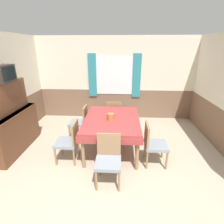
{
  "coord_description": "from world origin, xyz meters",
  "views": [
    {
      "loc": [
        0.21,
        -1.77,
        2.28
      ],
      "look_at": [
        0.0,
        1.82,
        0.93
      ],
      "focal_mm": 28.0,
      "sensor_mm": 36.0,
      "label": 1
    }
  ],
  "objects_px": {
    "sideboard": "(11,123)",
    "vase": "(111,117)",
    "chair_head_window": "(114,114)",
    "tv": "(3,74)",
    "chair_left_near": "(70,140)",
    "dining_table": "(112,122)",
    "chair_head_near": "(109,158)",
    "chair_left_far": "(81,121)",
    "chair_right_near": "(153,143)"
  },
  "relations": [
    {
      "from": "chair_left_near",
      "to": "tv",
      "type": "xyz_separation_m",
      "value": [
        -1.38,
        0.38,
        1.29
      ]
    },
    {
      "from": "chair_left_far",
      "to": "chair_right_near",
      "type": "bearing_deg",
      "value": -120.68
    },
    {
      "from": "chair_head_window",
      "to": "dining_table",
      "type": "bearing_deg",
      "value": -90.0
    },
    {
      "from": "chair_head_near",
      "to": "chair_right_near",
      "type": "xyz_separation_m",
      "value": [
        0.85,
        0.55,
        0.0
      ]
    },
    {
      "from": "chair_left_near",
      "to": "chair_head_window",
      "type": "bearing_deg",
      "value": -28.62
    },
    {
      "from": "dining_table",
      "to": "chair_right_near",
      "type": "height_order",
      "value": "chair_right_near"
    },
    {
      "from": "chair_left_near",
      "to": "sideboard",
      "type": "distance_m",
      "value": 1.46
    },
    {
      "from": "chair_head_near",
      "to": "chair_head_window",
      "type": "relative_size",
      "value": 1.0
    },
    {
      "from": "chair_right_near",
      "to": "chair_head_window",
      "type": "height_order",
      "value": "same"
    },
    {
      "from": "vase",
      "to": "dining_table",
      "type": "bearing_deg",
      "value": 75.36
    },
    {
      "from": "chair_left_far",
      "to": "sideboard",
      "type": "distance_m",
      "value": 1.57
    },
    {
      "from": "chair_left_far",
      "to": "sideboard",
      "type": "height_order",
      "value": "sideboard"
    },
    {
      "from": "chair_left_near",
      "to": "sideboard",
      "type": "bearing_deg",
      "value": 76.73
    },
    {
      "from": "dining_table",
      "to": "sideboard",
      "type": "bearing_deg",
      "value": -175.66
    },
    {
      "from": "tv",
      "to": "chair_head_window",
      "type": "bearing_deg",
      "value": 27.82
    },
    {
      "from": "chair_head_window",
      "to": "sideboard",
      "type": "relative_size",
      "value": 0.55
    },
    {
      "from": "chair_right_near",
      "to": "tv",
      "type": "bearing_deg",
      "value": -97.0
    },
    {
      "from": "dining_table",
      "to": "chair_right_near",
      "type": "bearing_deg",
      "value": -30.68
    },
    {
      "from": "dining_table",
      "to": "chair_right_near",
      "type": "relative_size",
      "value": 1.88
    },
    {
      "from": "tv",
      "to": "sideboard",
      "type": "bearing_deg",
      "value": -120.4
    },
    {
      "from": "chair_left_near",
      "to": "chair_right_near",
      "type": "bearing_deg",
      "value": -90.0
    },
    {
      "from": "chair_right_near",
      "to": "dining_table",
      "type": "bearing_deg",
      "value": -120.68
    },
    {
      "from": "dining_table",
      "to": "sideboard",
      "type": "height_order",
      "value": "sideboard"
    },
    {
      "from": "chair_head_near",
      "to": "dining_table",
      "type": "bearing_deg",
      "value": -90.0
    },
    {
      "from": "chair_left_near",
      "to": "chair_left_far",
      "type": "bearing_deg",
      "value": 0.0
    },
    {
      "from": "dining_table",
      "to": "chair_head_window",
      "type": "distance_m",
      "value": 1.07
    },
    {
      "from": "sideboard",
      "to": "vase",
      "type": "distance_m",
      "value": 2.24
    },
    {
      "from": "tv",
      "to": "vase",
      "type": "bearing_deg",
      "value": 0.8
    },
    {
      "from": "dining_table",
      "to": "chair_head_near",
      "type": "xyz_separation_m",
      "value": [
        -0.0,
        -1.05,
        -0.2
      ]
    },
    {
      "from": "chair_right_near",
      "to": "chair_left_near",
      "type": "distance_m",
      "value": 1.7
    },
    {
      "from": "chair_head_window",
      "to": "tv",
      "type": "relative_size",
      "value": 1.81
    },
    {
      "from": "dining_table",
      "to": "chair_head_near",
      "type": "distance_m",
      "value": 1.07
    },
    {
      "from": "chair_head_near",
      "to": "tv",
      "type": "relative_size",
      "value": 1.81
    },
    {
      "from": "chair_left_near",
      "to": "sideboard",
      "type": "relative_size",
      "value": 0.55
    },
    {
      "from": "chair_head_near",
      "to": "vase",
      "type": "height_order",
      "value": "vase"
    },
    {
      "from": "chair_head_near",
      "to": "chair_right_near",
      "type": "height_order",
      "value": "same"
    },
    {
      "from": "chair_left_far",
      "to": "sideboard",
      "type": "bearing_deg",
      "value": 115.59
    },
    {
      "from": "chair_left_far",
      "to": "chair_left_near",
      "type": "xyz_separation_m",
      "value": [
        0.0,
        -1.01,
        0.0
      ]
    },
    {
      "from": "chair_left_far",
      "to": "chair_right_near",
      "type": "relative_size",
      "value": 1.0
    },
    {
      "from": "chair_left_far",
      "to": "chair_left_near",
      "type": "relative_size",
      "value": 1.0
    },
    {
      "from": "chair_head_near",
      "to": "chair_left_far",
      "type": "relative_size",
      "value": 1.0
    },
    {
      "from": "chair_head_near",
      "to": "chair_head_window",
      "type": "height_order",
      "value": "same"
    },
    {
      "from": "dining_table",
      "to": "chair_head_near",
      "type": "bearing_deg",
      "value": -90.0
    },
    {
      "from": "chair_head_near",
      "to": "chair_left_far",
      "type": "height_order",
      "value": "same"
    },
    {
      "from": "chair_left_far",
      "to": "vase",
      "type": "xyz_separation_m",
      "value": [
        0.82,
        -0.6,
        0.38
      ]
    },
    {
      "from": "chair_right_near",
      "to": "vase",
      "type": "relative_size",
      "value": 5.74
    },
    {
      "from": "chair_head_window",
      "to": "sideboard",
      "type": "height_order",
      "value": "sideboard"
    },
    {
      "from": "sideboard",
      "to": "chair_right_near",
      "type": "bearing_deg",
      "value": -6.1
    },
    {
      "from": "chair_right_near",
      "to": "chair_head_window",
      "type": "relative_size",
      "value": 1.0
    },
    {
      "from": "chair_right_near",
      "to": "chair_left_far",
      "type": "bearing_deg",
      "value": -120.68
    }
  ]
}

